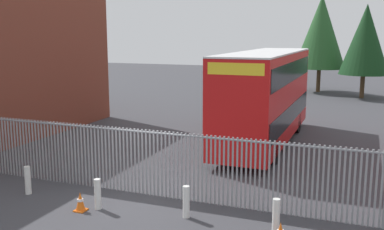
# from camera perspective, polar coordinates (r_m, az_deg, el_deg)

# --- Properties ---
(ground_plane) EXTENTS (100.00, 100.00, 0.00)m
(ground_plane) POSITION_cam_1_polar(r_m,az_deg,el_deg) (22.20, 3.77, -3.35)
(ground_plane) COLOR #3D3D42
(palisade_fence) EXTENTS (15.36, 0.14, 2.35)m
(palisade_fence) POSITION_cam_1_polar(r_m,az_deg,el_deg) (14.90, -7.06, -5.59)
(palisade_fence) COLOR gray
(palisade_fence) RESTS_ON ground
(double_decker_bus_near_gate) EXTENTS (2.54, 10.81, 4.42)m
(double_decker_bus_near_gate) POSITION_cam_1_polar(r_m,az_deg,el_deg) (21.59, 9.43, 2.69)
(double_decker_bus_near_gate) COLOR red
(double_decker_bus_near_gate) RESTS_ON ground
(bollard_near_left) EXTENTS (0.20, 0.20, 0.95)m
(bollard_near_left) POSITION_cam_1_polar(r_m,az_deg,el_deg) (15.88, -20.25, -7.82)
(bollard_near_left) COLOR silver
(bollard_near_left) RESTS_ON ground
(bollard_center_front) EXTENTS (0.20, 0.20, 0.95)m
(bollard_center_front) POSITION_cam_1_polar(r_m,az_deg,el_deg) (13.98, -11.96, -9.87)
(bollard_center_front) COLOR silver
(bollard_center_front) RESTS_ON ground
(bollard_near_right) EXTENTS (0.20, 0.20, 0.95)m
(bollard_near_right) POSITION_cam_1_polar(r_m,az_deg,el_deg) (13.11, -0.75, -11.03)
(bollard_near_right) COLOR silver
(bollard_near_right) RESTS_ON ground
(bollard_far_right) EXTENTS (0.20, 0.20, 0.95)m
(bollard_far_right) POSITION_cam_1_polar(r_m,az_deg,el_deg) (12.38, 10.69, -12.55)
(bollard_far_right) COLOR silver
(bollard_far_right) RESTS_ON ground
(traffic_cone_mid_forecourt) EXTENTS (0.34, 0.34, 0.59)m
(traffic_cone_mid_forecourt) POSITION_cam_1_polar(r_m,az_deg,el_deg) (14.03, -14.08, -10.70)
(traffic_cone_mid_forecourt) COLOR orange
(traffic_cone_mid_forecourt) RESTS_ON ground
(tree_tall_back) EXTENTS (3.96, 3.96, 7.61)m
(tree_tall_back) POSITION_cam_1_polar(r_m,az_deg,el_deg) (39.17, 21.29, 8.97)
(tree_tall_back) COLOR #4C3823
(tree_tall_back) RESTS_ON ground
(tree_short_side) EXTENTS (4.54, 4.54, 8.64)m
(tree_short_side) POSITION_cam_1_polar(r_m,az_deg,el_deg) (42.15, 16.15, 10.15)
(tree_short_side) COLOR #4C3823
(tree_short_side) RESTS_ON ground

